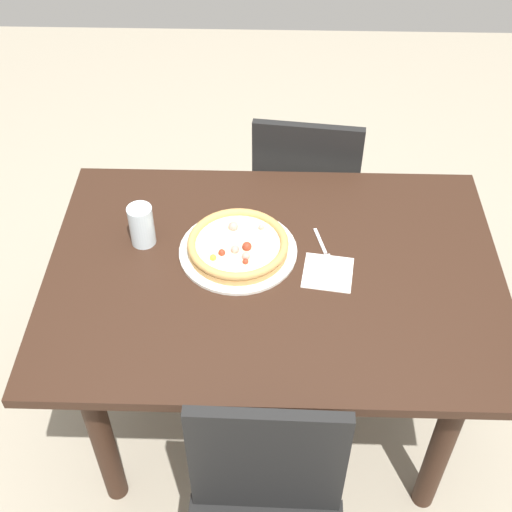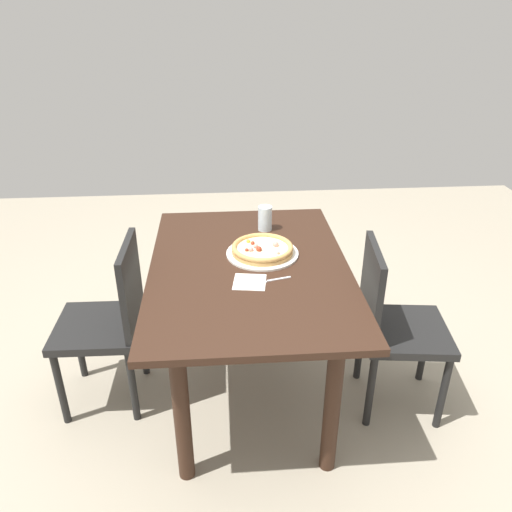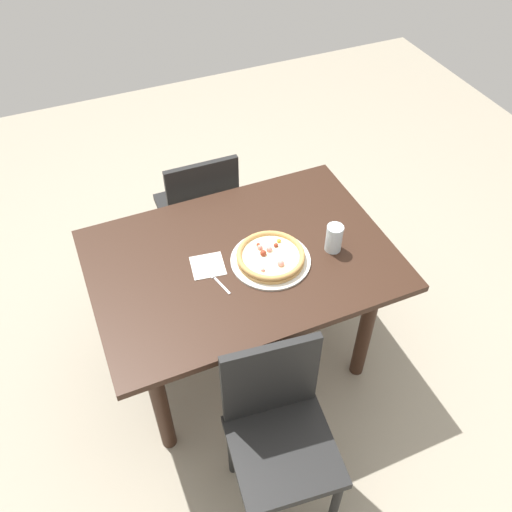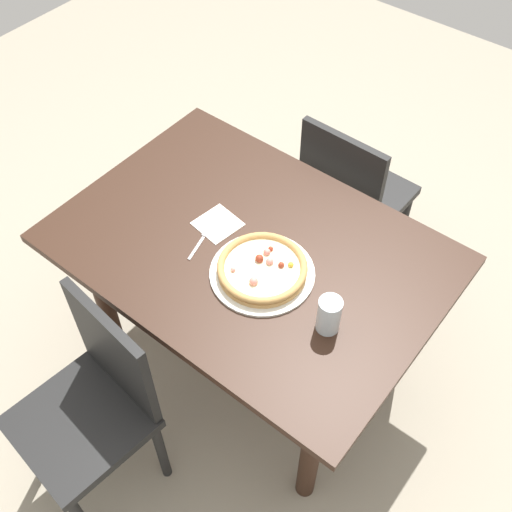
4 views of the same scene
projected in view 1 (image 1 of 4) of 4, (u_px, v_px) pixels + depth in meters
name	position (u px, v px, depth m)	size (l,w,h in m)	color
ground_plane	(270.00, 413.00, 2.50)	(6.00, 6.00, 0.00)	#9E937F
dining_table	(274.00, 297.00, 2.05)	(1.32, 0.92, 0.76)	#331E14
chair_near	(306.00, 194.00, 2.63)	(0.44, 0.44, 0.88)	black
plate	(238.00, 251.00, 2.01)	(0.35, 0.35, 0.01)	silver
pizza	(238.00, 245.00, 1.99)	(0.30, 0.30, 0.05)	tan
fork	(324.00, 251.00, 2.02)	(0.06, 0.16, 0.00)	silver
drinking_glass	(142.00, 225.00, 2.00)	(0.07, 0.07, 0.13)	silver
napkin	(328.00, 273.00, 1.95)	(0.14, 0.14, 0.00)	white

